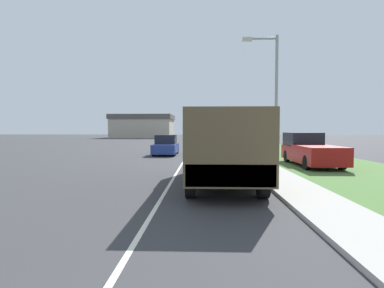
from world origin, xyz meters
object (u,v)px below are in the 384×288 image
(military_truck, at_px, (222,143))
(car_nearest_ahead, at_px, (166,146))
(lamp_post, at_px, (272,90))
(car_second_ahead, at_px, (209,141))
(car_third_ahead, at_px, (204,139))
(pickup_truck, at_px, (310,150))

(military_truck, xyz_separation_m, car_nearest_ahead, (-3.81, 13.42, -0.84))
(car_nearest_ahead, distance_m, lamp_post, 12.75)
(car_nearest_ahead, distance_m, car_second_ahead, 11.48)
(car_second_ahead, bearing_deg, military_truck, -90.11)
(car_nearest_ahead, height_order, lamp_post, lamp_post)
(car_nearest_ahead, xyz_separation_m, car_third_ahead, (3.28, 20.83, -0.03))
(lamp_post, bearing_deg, car_second_ahead, 96.62)
(military_truck, relative_size, car_second_ahead, 1.71)
(lamp_post, bearing_deg, pickup_truck, 48.64)
(car_third_ahead, distance_m, lamp_post, 31.72)
(pickup_truck, height_order, lamp_post, lamp_post)
(car_second_ahead, xyz_separation_m, pickup_truck, (5.54, -17.91, 0.19))
(military_truck, bearing_deg, pickup_truck, 48.51)
(pickup_truck, bearing_deg, lamp_post, -131.36)
(car_nearest_ahead, relative_size, car_second_ahead, 1.00)
(pickup_truck, xyz_separation_m, lamp_post, (-3.06, -3.47, 3.09))
(military_truck, xyz_separation_m, lamp_post, (2.53, 2.84, 2.40))
(car_third_ahead, bearing_deg, military_truck, -89.11)
(car_nearest_ahead, relative_size, pickup_truck, 0.77)
(military_truck, height_order, car_third_ahead, military_truck)
(car_nearest_ahead, relative_size, lamp_post, 0.67)
(car_second_ahead, bearing_deg, lamp_post, -83.38)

